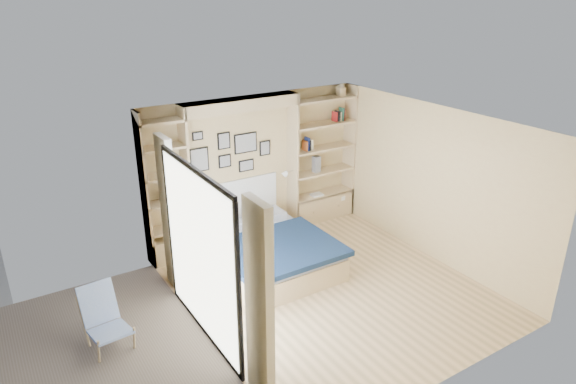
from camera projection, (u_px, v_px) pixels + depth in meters
ground at (329, 288)px, 7.60m from camera, size 4.50×4.50×0.00m
room_shell at (254, 193)px, 8.20m from camera, size 4.50×4.50×4.50m
bed at (267, 251)px, 8.08m from camera, size 1.75×2.29×1.07m
photo_gallery at (230, 151)px, 8.52m from camera, size 1.48×0.02×0.82m
reading_lamps at (245, 182)px, 8.61m from camera, size 1.92×0.12×0.15m
shelf_decor at (309, 136)px, 9.10m from camera, size 3.53×0.23×2.03m
deck at (73, 381)px, 5.81m from camera, size 3.20×4.00×0.05m
deck_chair at (104, 318)px, 6.30m from camera, size 0.52×0.79×0.76m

